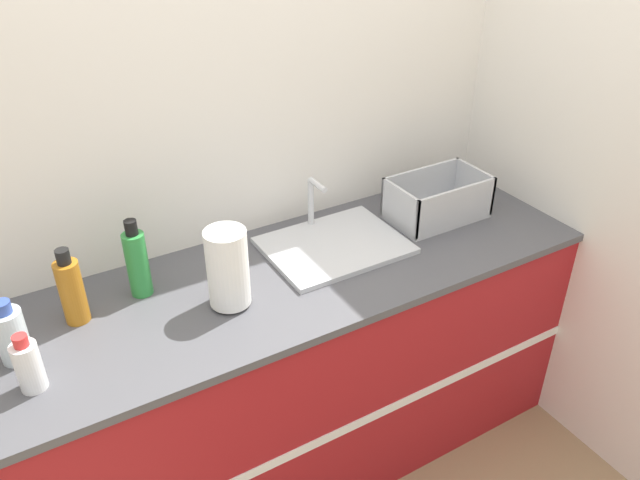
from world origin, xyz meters
TOP-DOWN VIEW (x-y plane):
  - wall_back at (0.00, 0.71)m, footprint 4.56×0.06m
  - wall_right at (1.11, 0.34)m, footprint 0.06×2.68m
  - counter_cabinet at (0.00, 0.34)m, footprint 2.19×0.70m
  - sink at (0.20, 0.40)m, footprint 0.51×0.39m
  - paper_towel_roll at (-0.28, 0.28)m, footprint 0.13×0.13m
  - dish_rack at (0.67, 0.39)m, footprint 0.39×0.23m
  - bottle_amber at (-0.72, 0.45)m, footprint 0.08×0.08m
  - bottle_clear at (-0.91, 0.35)m, footprint 0.09×0.09m
  - bottle_white_spray at (-0.89, 0.20)m, footprint 0.07×0.07m
  - bottle_green at (-0.51, 0.48)m, footprint 0.07×0.07m

SIDE VIEW (x-z plane):
  - counter_cabinet at x=0.00m, z-range 0.00..0.93m
  - sink at x=0.20m, z-range 0.84..1.06m
  - dish_rack at x=0.67m, z-range 0.91..1.09m
  - bottle_white_spray at x=-0.89m, z-range 0.92..1.10m
  - bottle_clear at x=-0.91m, z-range 0.92..1.12m
  - bottle_amber at x=-0.72m, z-range 0.92..1.18m
  - bottle_green at x=-0.51m, z-range 0.92..1.19m
  - paper_towel_roll at x=-0.28m, z-range 0.93..1.21m
  - wall_back at x=0.00m, z-range 0.00..2.60m
  - wall_right at x=1.11m, z-range 0.00..2.60m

